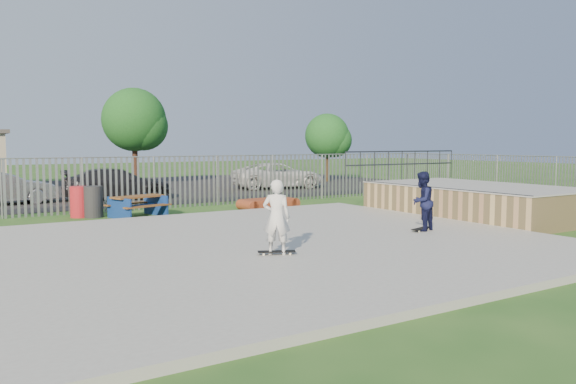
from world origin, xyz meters
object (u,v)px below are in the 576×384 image
tree_mid (134,120)px  tree_right (327,136)px  car_dark (118,184)px  funbox (268,204)px  trash_bin_red (80,202)px  car_white (278,176)px  trash_bin_grey (93,202)px  car_silver (1,188)px  skater_navy (422,201)px  skater_white (277,217)px  picnic_table (138,206)px

tree_mid → tree_right: bearing=-16.4°
car_dark → tree_right: bearing=-63.2°
funbox → car_dark: (-3.93, 6.58, 0.51)m
trash_bin_red → car_white: size_ratio=0.21×
trash_bin_grey → tree_right: (17.04, 10.12, 2.43)m
car_silver → car_white: size_ratio=0.80×
car_white → skater_navy: (-4.88, -15.69, 0.23)m
tree_mid → skater_navy: (1.11, -22.19, -2.92)m
trash_bin_grey → skater_navy: bearing=-52.7°
funbox → tree_right: (10.77, 11.11, 2.77)m
funbox → car_white: size_ratio=0.40×
tree_right → skater_white: tree_right is taller
skater_navy → trash_bin_grey: bearing=-69.9°
funbox → skater_white: size_ratio=1.26×
trash_bin_red → tree_right: bearing=29.5°
car_silver → car_dark: bearing=-100.3°
picnic_table → trash_bin_grey: (-1.29, 0.76, 0.16)m
funbox → trash_bin_grey: trash_bin_grey is taller
car_dark → tree_mid: bearing=-12.1°
car_white → tree_mid: size_ratio=0.88×
funbox → car_white: car_white is taller
tree_right → funbox: bearing=-134.1°
funbox → car_silver: 10.92m
picnic_table → car_dark: 6.45m
funbox → trash_bin_red: trash_bin_red is taller
car_silver → car_white: (13.77, 1.23, 0.03)m
trash_bin_red → trash_bin_grey: 0.47m
car_silver → skater_white: skater_white is taller
funbox → trash_bin_red: (-6.64, 1.26, 0.33)m
car_white → skater_white: 19.14m
funbox → car_dark: size_ratio=0.43×
trash_bin_grey → funbox: bearing=-8.9°
tree_right → tree_mid: bearing=163.6°
trash_bin_grey → tree_right: size_ratio=0.24×
skater_white → funbox: bearing=-82.8°
skater_navy → car_white: bearing=-124.6°
funbox → car_silver: bearing=137.0°
tree_mid → skater_navy: size_ratio=3.58×
tree_right → skater_navy: (-10.43, -18.79, -2.01)m
car_silver → tree_right: (19.32, 4.33, 2.27)m
car_silver → car_white: 13.83m
trash_bin_red → trash_bin_grey: trash_bin_grey is taller
picnic_table → trash_bin_red: size_ratio=1.97×
trash_bin_red → skater_navy: 11.35m
trash_bin_grey → tree_right: 19.97m
trash_bin_grey → tree_mid: size_ratio=0.18×
picnic_table → car_dark: bearing=63.8°
car_white → tree_mid: tree_mid is taller
tree_mid → tree_right: size_ratio=1.30×
car_white → tree_mid: (-5.99, 6.50, 3.14)m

